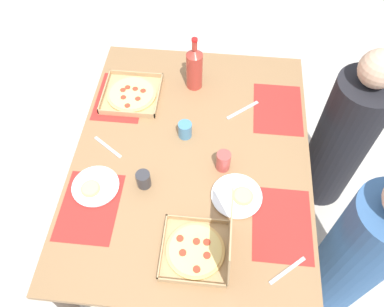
% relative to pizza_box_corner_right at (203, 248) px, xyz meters
% --- Properties ---
extents(ground_plane, '(6.00, 6.00, 0.00)m').
position_rel_pizza_box_corner_right_xyz_m(ground_plane, '(-0.50, -0.09, -0.80)').
color(ground_plane, beige).
extents(dining_table, '(1.51, 1.17, 0.75)m').
position_rel_pizza_box_corner_right_xyz_m(dining_table, '(-0.50, -0.09, -0.14)').
color(dining_table, '#3F3328').
rests_on(dining_table, ground_plane).
extents(placemat_near_left, '(0.36, 0.26, 0.00)m').
position_rel_pizza_box_corner_right_xyz_m(placemat_near_left, '(-0.84, -0.53, -0.05)').
color(placemat_near_left, red).
rests_on(placemat_near_left, dining_table).
extents(placemat_near_right, '(0.36, 0.26, 0.00)m').
position_rel_pizza_box_corner_right_xyz_m(placemat_near_right, '(-0.16, -0.53, -0.05)').
color(placemat_near_right, red).
rests_on(placemat_near_right, dining_table).
extents(placemat_far_left, '(0.36, 0.26, 0.00)m').
position_rel_pizza_box_corner_right_xyz_m(placemat_far_left, '(-0.84, 0.34, -0.05)').
color(placemat_far_left, red).
rests_on(placemat_far_left, dining_table).
extents(placemat_far_right, '(0.36, 0.26, 0.00)m').
position_rel_pizza_box_corner_right_xyz_m(placemat_far_right, '(-0.16, 0.34, -0.05)').
color(placemat_far_right, red).
rests_on(placemat_far_right, dining_table).
extents(pizza_box_corner_right, '(0.28, 0.29, 0.32)m').
position_rel_pizza_box_corner_right_xyz_m(pizza_box_corner_right, '(0.00, 0.00, 0.00)').
color(pizza_box_corner_right, tan).
rests_on(pizza_box_corner_right, dining_table).
extents(pizza_box_edge_far, '(0.31, 0.31, 0.04)m').
position_rel_pizza_box_corner_right_xyz_m(pizza_box_edge_far, '(-0.86, -0.47, -0.04)').
color(pizza_box_edge_far, tan).
rests_on(pizza_box_edge_far, dining_table).
extents(plate_far_left, '(0.22, 0.22, 0.03)m').
position_rel_pizza_box_corner_right_xyz_m(plate_far_left, '(-0.26, -0.53, -0.04)').
color(plate_far_left, white).
rests_on(plate_far_left, dining_table).
extents(plate_middle, '(0.24, 0.24, 0.03)m').
position_rel_pizza_box_corner_right_xyz_m(plate_middle, '(-0.28, 0.14, -0.04)').
color(plate_middle, white).
rests_on(plate_middle, dining_table).
extents(soda_bottle, '(0.09, 0.09, 0.32)m').
position_rel_pizza_box_corner_right_xyz_m(soda_bottle, '(-0.98, -0.13, 0.08)').
color(soda_bottle, '#B2382D').
rests_on(soda_bottle, dining_table).
extents(cup_clear_left, '(0.07, 0.07, 0.09)m').
position_rel_pizza_box_corner_right_xyz_m(cup_clear_left, '(-0.61, -0.14, -0.01)').
color(cup_clear_left, teal).
rests_on(cup_clear_left, dining_table).
extents(cup_red, '(0.07, 0.07, 0.09)m').
position_rel_pizza_box_corner_right_xyz_m(cup_red, '(-0.30, -0.30, -0.01)').
color(cup_red, '#333338').
rests_on(cup_red, dining_table).
extents(cup_dark, '(0.07, 0.07, 0.10)m').
position_rel_pizza_box_corner_right_xyz_m(cup_dark, '(-0.44, 0.06, 0.00)').
color(cup_dark, '#BF4742').
rests_on(cup_dark, dining_table).
extents(fork_by_near_left, '(0.13, 0.16, 0.00)m').
position_rel_pizza_box_corner_right_xyz_m(fork_by_near_left, '(0.04, 0.35, -0.05)').
color(fork_by_near_left, '#B7B7BC').
rests_on(fork_by_near_left, dining_table).
extents(fork_by_far_left, '(0.12, 0.16, 0.00)m').
position_rel_pizza_box_corner_right_xyz_m(fork_by_far_left, '(-0.50, -0.52, -0.05)').
color(fork_by_far_left, '#B7B7BC').
rests_on(fork_by_far_left, dining_table).
extents(knife_by_far_right, '(0.15, 0.17, 0.00)m').
position_rel_pizza_box_corner_right_xyz_m(knife_by_far_right, '(-0.81, 0.15, -0.05)').
color(knife_by_far_right, '#B7B7BC').
rests_on(knife_by_far_right, dining_table).
extents(diner_left_seat, '(0.32, 0.32, 1.17)m').
position_rel_pizza_box_corner_right_xyz_m(diner_left_seat, '(-0.84, 0.75, -0.27)').
color(diner_left_seat, black).
rests_on(diner_left_seat, ground_plane).
extents(diner_right_seat, '(0.32, 0.32, 1.15)m').
position_rel_pizza_box_corner_right_xyz_m(diner_right_seat, '(-0.16, 0.75, -0.28)').
color(diner_right_seat, '#33598C').
rests_on(diner_right_seat, ground_plane).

